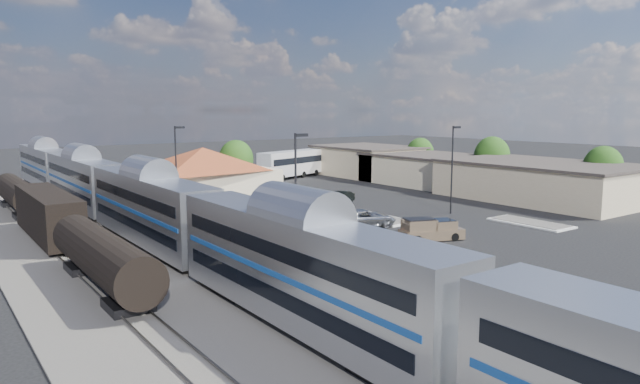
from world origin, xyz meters
TOP-DOWN VIEW (x-y plane):
  - ground at (0.00, 0.00)m, footprint 280.00×280.00m
  - railbed at (-21.00, 8.00)m, footprint 16.00×100.00m
  - platform at (-12.00, 6.00)m, footprint 5.50×92.00m
  - passenger_train at (-18.00, 4.00)m, footprint 3.00×104.00m
  - freight_cars at (-24.00, 10.92)m, footprint 2.80×46.00m
  - station_depot at (-4.56, 24.00)m, footprint 18.35×12.24m
  - buildings_east at (28.00, 14.28)m, footprint 14.40×51.40m
  - traffic_island_south at (4.00, 2.00)m, footprint 3.30×7.50m
  - traffic_island_north at (14.00, -8.00)m, footprint 3.30×7.50m
  - lamp_plat_s at (-10.90, -6.00)m, footprint 1.08×0.25m
  - lamp_plat_n at (-10.90, 16.00)m, footprint 1.08×0.25m
  - lamp_lot at (12.10, 0.00)m, footprint 1.08×0.25m
  - tree_east_a at (34.00, -4.00)m, footprint 4.56×4.56m
  - tree_east_b at (34.00, 12.00)m, footprint 4.94×4.94m
  - tree_east_c at (34.00, 26.00)m, footprint 4.41×4.41m
  - tree_depot at (3.00, 30.00)m, footprint 4.71×4.71m
  - pickup_truck at (1.44, -7.29)m, footprint 5.51×3.48m
  - suv at (0.29, -0.01)m, footprint 6.52×4.22m
  - coach_bus at (15.84, 36.00)m, footprint 13.46×6.97m
  - person_a at (-11.20, -15.43)m, footprint 0.46×0.64m
  - person_b at (-12.86, 1.65)m, footprint 0.80×0.93m
  - parked_car_a at (-8.50, 11.28)m, footprint 4.49×3.04m
  - parked_car_b at (-6.15, 11.58)m, footprint 4.69×3.05m
  - parked_car_c at (-2.95, 11.28)m, footprint 5.22×3.59m
  - parked_car_d at (0.25, 11.58)m, footprint 5.44×3.87m
  - parked_car_e at (3.45, 11.28)m, footprint 4.19×3.04m
  - parked_car_f at (6.65, 11.58)m, footprint 4.52×3.07m

SIDE VIEW (x-z plane):
  - ground at x=0.00m, z-range 0.00..0.00m
  - railbed at x=-21.00m, z-range 0.00..0.12m
  - platform at x=-12.00m, z-range 0.00..0.18m
  - traffic_island_south at x=4.00m, z-range 0.00..0.21m
  - traffic_island_north at x=14.00m, z-range 0.00..0.21m
  - parked_car_e at x=3.45m, z-range 0.00..1.33m
  - parked_car_d at x=0.25m, z-range 0.00..1.38m
  - parked_car_c at x=-2.95m, z-range 0.00..1.40m
  - parked_car_f at x=6.65m, z-range 0.00..1.41m
  - parked_car_a at x=-8.50m, z-range 0.00..1.42m
  - parked_car_b at x=-6.15m, z-range 0.00..1.46m
  - suv at x=0.29m, z-range 0.00..1.67m
  - pickup_truck at x=1.44m, z-range -0.05..1.74m
  - person_a at x=-11.20m, z-range 0.18..1.81m
  - person_b at x=-12.86m, z-range 0.18..1.86m
  - freight_cars at x=-24.00m, z-range -0.07..3.93m
  - buildings_east at x=28.00m, z-range -0.13..4.67m
  - coach_bus at x=15.84m, z-range 0.32..4.57m
  - passenger_train at x=-18.00m, z-range 0.09..5.64m
  - station_depot at x=-4.56m, z-range 0.03..6.23m
  - tree_east_c at x=34.00m, z-range 0.66..6.87m
  - tree_east_a at x=34.00m, z-range 0.68..7.10m
  - tree_depot at x=3.00m, z-range 0.71..7.34m
  - tree_east_b at x=34.00m, z-range 0.74..7.70m
  - lamp_plat_s at x=-10.90m, z-range 0.84..9.84m
  - lamp_plat_n at x=-10.90m, z-range 0.84..9.84m
  - lamp_lot at x=12.10m, z-range 0.84..9.84m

